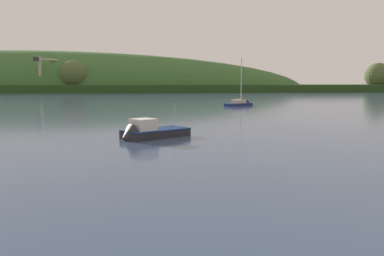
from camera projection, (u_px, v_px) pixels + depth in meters
far_shoreline_hill at (24, 91)px, 213.71m from camera, size 415.51×110.44×44.93m
dockside_crane at (41, 75)px, 186.31m from camera, size 10.12×10.49×17.22m
sailboat_midwater_white at (241, 105)px, 80.70m from camera, size 7.36×6.00×11.08m
fishing_boat_moored at (149, 134)px, 34.23m from camera, size 6.87×5.47×4.07m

